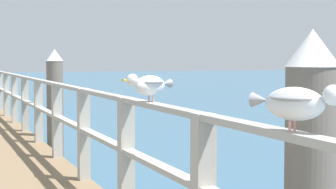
{
  "coord_description": "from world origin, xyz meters",
  "views": [
    {
      "loc": [
        -0.37,
        0.73,
        1.8
      ],
      "look_at": [
        2.82,
        8.97,
        1.26
      ],
      "focal_mm": 63.5,
      "sensor_mm": 36.0,
      "label": 1
    }
  ],
  "objects": [
    {
      "name": "pier_railing",
      "position": [
        1.1,
        10.98,
        1.09
      ],
      "size": [
        0.12,
        20.48,
        1.0
      ],
      "color": "#B2ADA3",
      "rests_on": "pier_deck"
    },
    {
      "name": "dock_piling_far",
      "position": [
        1.48,
        10.84,
        0.99
      ],
      "size": [
        0.29,
        0.29,
        1.96
      ],
      "color": "#6B6056",
      "rests_on": "ground_plane"
    },
    {
      "name": "channel_buoy",
      "position": [
        13.27,
        19.34,
        0.36
      ],
      "size": [
        0.7,
        0.7,
        1.4
      ],
      "color": "#E54C19",
      "rests_on": "ground_plane"
    },
    {
      "name": "seagull_foreground",
      "position": [
        1.1,
        2.96,
        1.61
      ],
      "size": [
        0.3,
        0.43,
        0.21
      ],
      "rotation": [
        0.0,
        0.0,
        3.71
      ],
      "color": "white",
      "rests_on": "pier_railing"
    },
    {
      "name": "seagull_background",
      "position": [
        1.09,
        4.88,
        1.61
      ],
      "size": [
        0.45,
        0.25,
        0.21
      ],
      "rotation": [
        0.0,
        0.0,
        1.99
      ],
      "color": "white",
      "rests_on": "pier_railing"
    }
  ]
}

